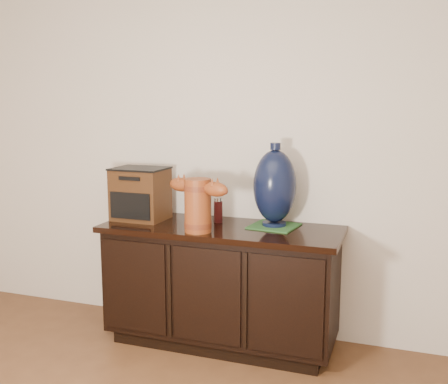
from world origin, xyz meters
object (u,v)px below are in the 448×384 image
at_px(terracotta_vessel, 198,202).
at_px(lamp_base, 275,187).
at_px(spray_can, 218,210).
at_px(sideboard, 221,284).
at_px(tv_radio, 140,194).

distance_m(terracotta_vessel, lamp_base, 0.48).
height_order(lamp_base, spray_can, lamp_base).
bearing_deg(sideboard, tv_radio, 178.07).
xyz_separation_m(sideboard, terracotta_vessel, (-0.08, -0.17, 0.54)).
distance_m(tv_radio, lamp_base, 0.87).
distance_m(lamp_base, spray_can, 0.40).
bearing_deg(lamp_base, tv_radio, -174.59).
bearing_deg(spray_can, lamp_base, 0.51).
bearing_deg(spray_can, sideboard, -60.66).
relative_size(lamp_base, spray_can, 3.17).
bearing_deg(terracotta_vessel, lamp_base, 55.23).
height_order(sideboard, terracotta_vessel, terracotta_vessel).
height_order(tv_radio, lamp_base, lamp_base).
height_order(sideboard, lamp_base, lamp_base).
bearing_deg(spray_can, tv_radio, -171.14).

